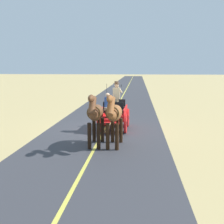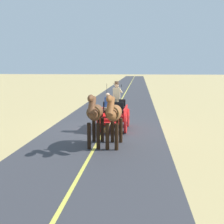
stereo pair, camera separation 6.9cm
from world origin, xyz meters
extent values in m
plane|color=tan|center=(0.00, 0.00, 0.00)|extent=(200.00, 200.00, 0.00)
cube|color=#38383D|center=(0.00, 0.00, 0.00)|extent=(5.91, 160.00, 0.01)
cube|color=#DBCC4C|center=(0.00, 0.00, 0.01)|extent=(0.12, 160.00, 0.00)
cube|color=red|center=(-0.48, 0.01, 0.66)|extent=(1.27, 2.24, 0.12)
cube|color=red|center=(-1.05, 0.03, 0.94)|extent=(0.13, 2.09, 0.44)
cube|color=red|center=(0.09, -0.01, 0.94)|extent=(0.13, 2.09, 0.44)
cube|color=red|center=(-0.44, 1.23, 0.56)|extent=(1.09, 0.28, 0.08)
cube|color=red|center=(-0.52, -1.19, 0.48)|extent=(0.73, 0.22, 0.06)
cube|color=black|center=(-0.46, 0.62, 1.04)|extent=(1.03, 0.39, 0.14)
cube|color=black|center=(-0.46, 0.44, 1.26)|extent=(1.02, 0.11, 0.44)
cube|color=black|center=(-0.49, -0.48, 1.04)|extent=(1.03, 0.39, 0.14)
cube|color=black|center=(-0.50, -0.66, 1.26)|extent=(1.02, 0.11, 0.44)
cylinder|color=red|center=(-1.10, 0.80, 0.48)|extent=(0.13, 0.96, 0.96)
cylinder|color=black|center=(-1.10, 0.80, 0.48)|extent=(0.13, 0.22, 0.21)
cylinder|color=red|center=(0.20, 0.76, 0.48)|extent=(0.13, 0.96, 0.96)
cylinder|color=black|center=(0.20, 0.76, 0.48)|extent=(0.13, 0.22, 0.21)
cylinder|color=red|center=(-1.15, -0.74, 0.48)|extent=(0.13, 0.96, 0.96)
cylinder|color=black|center=(-1.15, -0.74, 0.48)|extent=(0.13, 0.22, 0.21)
cylinder|color=red|center=(0.15, -0.78, 0.48)|extent=(0.13, 0.96, 0.96)
cylinder|color=black|center=(0.15, -0.78, 0.48)|extent=(0.13, 0.22, 0.21)
cylinder|color=brown|center=(-0.40, 2.21, 0.61)|extent=(0.14, 2.00, 0.07)
cylinder|color=black|center=(-0.16, 0.61, 1.74)|extent=(0.02, 0.02, 1.30)
cylinder|color=#998466|center=(-0.62, 0.35, 1.17)|extent=(0.22, 0.22, 0.90)
cube|color=tan|center=(-0.62, 0.35, 1.90)|extent=(0.35, 0.23, 0.56)
sphere|color=tan|center=(-0.62, 0.35, 2.30)|extent=(0.22, 0.22, 0.22)
cylinder|color=#473323|center=(-0.62, 0.35, 2.40)|extent=(0.36, 0.36, 0.01)
cylinder|color=#473323|center=(-0.62, 0.35, 2.45)|extent=(0.20, 0.20, 0.10)
cylinder|color=tan|center=(-0.79, 0.39, 2.08)|extent=(0.26, 0.09, 0.32)
cube|color=black|center=(-0.85, 0.41, 2.28)|extent=(0.02, 0.07, 0.14)
cube|color=#998466|center=(-0.20, 0.73, 1.18)|extent=(0.29, 0.33, 0.14)
cube|color=#2D4C99|center=(-0.21, 0.61, 1.49)|extent=(0.31, 0.21, 0.48)
sphere|color=tan|center=(-0.21, 0.61, 1.84)|extent=(0.20, 0.20, 0.20)
ellipsoid|color=brown|center=(-0.76, 3.02, 1.37)|extent=(0.68, 1.60, 0.64)
cylinder|color=black|center=(-0.90, 3.58, 0.53)|extent=(0.15, 0.15, 1.05)
cylinder|color=black|center=(-0.53, 3.55, 0.53)|extent=(0.15, 0.15, 1.05)
cylinder|color=black|center=(-0.99, 2.49, 0.53)|extent=(0.15, 0.15, 1.05)
cylinder|color=black|center=(-0.62, 2.46, 0.53)|extent=(0.15, 0.15, 1.05)
cylinder|color=brown|center=(-0.69, 3.86, 1.77)|extent=(0.31, 0.67, 0.73)
ellipsoid|color=brown|center=(-0.67, 4.08, 2.07)|extent=(0.26, 0.56, 0.28)
cube|color=black|center=(-0.69, 3.84, 1.81)|extent=(0.10, 0.51, 0.56)
cylinder|color=black|center=(-0.82, 2.28, 1.07)|extent=(0.11, 0.11, 0.70)
torus|color=brown|center=(-0.72, 3.57, 1.45)|extent=(0.55, 0.11, 0.55)
ellipsoid|color=brown|center=(0.00, 3.00, 1.37)|extent=(0.57, 1.56, 0.64)
cylinder|color=black|center=(-0.17, 3.55, 0.53)|extent=(0.15, 0.15, 1.05)
cylinder|color=black|center=(0.19, 3.54, 0.53)|extent=(0.15, 0.15, 1.05)
cylinder|color=black|center=(-0.18, 2.45, 0.53)|extent=(0.15, 0.15, 1.05)
cylinder|color=black|center=(0.18, 2.45, 0.53)|extent=(0.15, 0.15, 1.05)
cylinder|color=brown|center=(0.01, 3.84, 1.77)|extent=(0.26, 0.65, 0.73)
ellipsoid|color=brown|center=(0.01, 4.06, 2.07)|extent=(0.22, 0.54, 0.28)
cube|color=black|center=(0.01, 3.82, 1.81)|extent=(0.06, 0.50, 0.56)
cylinder|color=black|center=(0.00, 2.26, 1.07)|extent=(0.11, 0.11, 0.70)
torus|color=brown|center=(0.01, 3.54, 1.45)|extent=(0.55, 0.07, 0.55)
camera|label=1|loc=(-1.68, 13.64, 3.21)|focal=43.12mm
camera|label=2|loc=(-1.75, 13.63, 3.21)|focal=43.12mm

